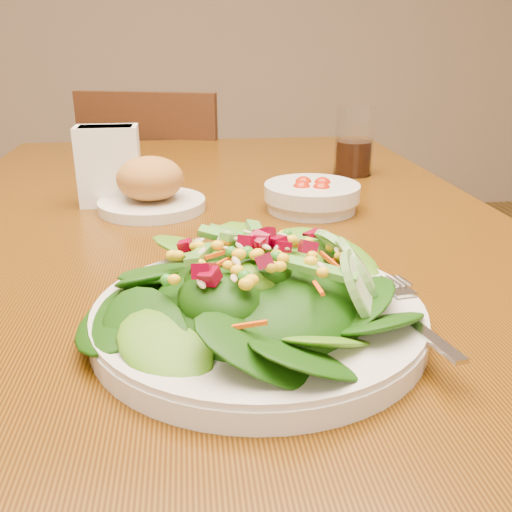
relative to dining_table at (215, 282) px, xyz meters
name	(u,v)px	position (x,y,z in m)	size (l,w,h in m)	color
dining_table	(215,282)	(0.00, 0.00, 0.00)	(0.90, 1.40, 0.75)	#60370A
chair_far	(167,227)	(-0.11, 0.86, -0.19)	(0.50, 0.50, 0.87)	#351A0E
salad_plate	(270,297)	(0.04, -0.34, 0.13)	(0.31, 0.31, 0.09)	silver
bread_plate	(151,189)	(-0.09, 0.07, 0.14)	(0.17, 0.17, 0.09)	silver
tomato_bowl	(312,196)	(0.16, 0.04, 0.12)	(0.15, 0.15, 0.05)	silver
drinking_glass	(354,146)	(0.29, 0.27, 0.16)	(0.08, 0.08, 0.13)	silver
napkin_holder	(109,164)	(-0.16, 0.11, 0.17)	(0.10, 0.05, 0.13)	white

